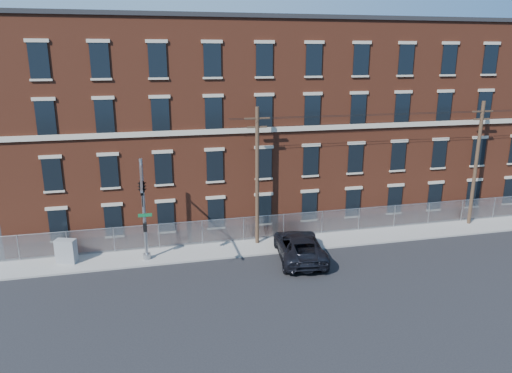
{
  "coord_description": "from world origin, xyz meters",
  "views": [
    {
      "loc": [
        -5.77,
        -26.4,
        13.6
      ],
      "look_at": [
        1.53,
        4.0,
        4.9
      ],
      "focal_mm": 33.45,
      "sensor_mm": 36.0,
      "label": 1
    }
  ],
  "objects_px": {
    "traffic_signal_mast": "(143,194)",
    "pickup_truck": "(299,246)",
    "utility_cabinet": "(66,251)",
    "utility_pole_near": "(257,174)"
  },
  "relations": [
    {
      "from": "pickup_truck",
      "to": "utility_pole_near",
      "type": "bearing_deg",
      "value": -47.24
    },
    {
      "from": "traffic_signal_mast",
      "to": "utility_pole_near",
      "type": "distance_m",
      "value": 8.7
    },
    {
      "from": "pickup_truck",
      "to": "utility_cabinet",
      "type": "xyz_separation_m",
      "value": [
        -15.43,
        2.74,
        0.04
      ]
    },
    {
      "from": "traffic_signal_mast",
      "to": "utility_pole_near",
      "type": "bearing_deg",
      "value": 23.14
    },
    {
      "from": "utility_pole_near",
      "to": "pickup_truck",
      "type": "relative_size",
      "value": 1.56
    },
    {
      "from": "traffic_signal_mast",
      "to": "pickup_truck",
      "type": "relative_size",
      "value": 1.09
    },
    {
      "from": "utility_cabinet",
      "to": "utility_pole_near",
      "type": "bearing_deg",
      "value": 20.82
    },
    {
      "from": "traffic_signal_mast",
      "to": "utility_cabinet",
      "type": "height_order",
      "value": "traffic_signal_mast"
    },
    {
      "from": "utility_pole_near",
      "to": "pickup_truck",
      "type": "distance_m",
      "value": 5.89
    },
    {
      "from": "traffic_signal_mast",
      "to": "pickup_truck",
      "type": "bearing_deg",
      "value": 1.43
    }
  ]
}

